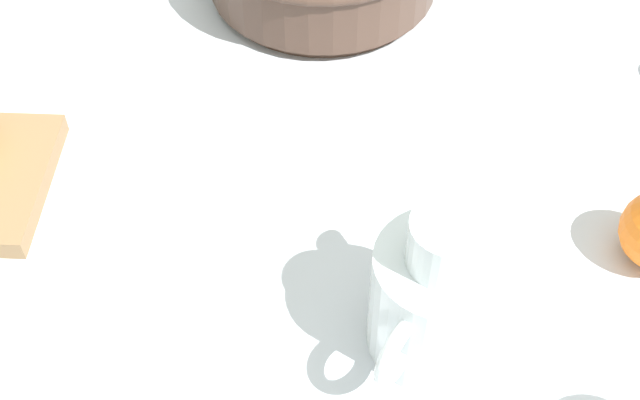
{
  "coord_description": "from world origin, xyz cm",
  "views": [
    {
      "loc": [
        -4.2,
        -49.06,
        60.01
      ],
      "look_at": [
        -0.57,
        -3.26,
        6.07
      ],
      "focal_mm": 48.65,
      "sensor_mm": 36.0,
      "label": 1
    }
  ],
  "objects": [
    {
      "name": "ground_plane",
      "position": [
        0.0,
        0.0,
        -1.5
      ],
      "size": [
        133.96,
        83.96,
        3.0
      ],
      "primitive_type": "cube",
      "color": "silver"
    },
    {
      "name": "juice_pitcher",
      "position": [
        7.47,
        -13.27,
        5.24
      ],
      "size": [
        11.03,
        12.45,
        15.24
      ],
      "color": "white",
      "rests_on": "ground_plane"
    }
  ]
}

